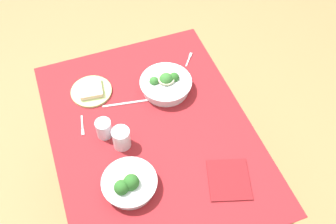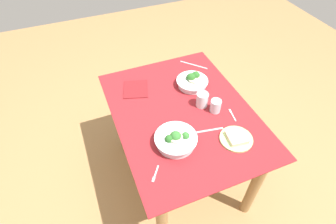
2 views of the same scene
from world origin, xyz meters
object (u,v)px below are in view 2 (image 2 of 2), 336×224
at_px(bread_side_plate, 236,138).
at_px(table_knife_right, 194,65).
at_px(fork_by_far_bowl, 232,115).
at_px(broccoli_bowl_far, 192,81).
at_px(table_knife_left, 206,131).
at_px(water_glass_center, 202,100).
at_px(fork_by_near_bowl, 155,174).
at_px(broccoli_bowl_near, 176,140).
at_px(napkin_folded_upper, 136,89).
at_px(water_glass_side, 216,106).

relative_size(bread_side_plate, table_knife_right, 0.87).
bearing_deg(fork_by_far_bowl, broccoli_bowl_far, 26.52).
xyz_separation_m(bread_side_plate, table_knife_left, (-0.12, -0.13, -0.01)).
relative_size(water_glass_center, table_knife_left, 0.46).
relative_size(broccoli_bowl_far, table_knife_left, 1.05).
height_order(fork_by_near_bowl, table_knife_left, same).
bearing_deg(table_knife_left, broccoli_bowl_near, 14.74).
bearing_deg(water_glass_center, broccoli_bowl_near, -50.98).
height_order(fork_by_far_bowl, table_knife_right, same).
height_order(table_knife_right, napkin_folded_upper, napkin_folded_upper).
relative_size(broccoli_bowl_far, broccoli_bowl_near, 0.91).
bearing_deg(broccoli_bowl_far, broccoli_bowl_near, -35.59).
distance_m(water_glass_center, napkin_folded_upper, 0.47).
bearing_deg(water_glass_side, broccoli_bowl_near, -65.97).
xyz_separation_m(fork_by_far_bowl, fork_by_near_bowl, (0.22, -0.59, 0.00)).
relative_size(water_glass_center, water_glass_side, 1.15).
distance_m(broccoli_bowl_near, water_glass_center, 0.36).
relative_size(broccoli_bowl_far, fork_by_far_bowl, 2.08).
distance_m(broccoli_bowl_near, fork_by_near_bowl, 0.23).
relative_size(water_glass_side, table_knife_right, 0.38).
distance_m(broccoli_bowl_far, table_knife_left, 0.42).
height_order(water_glass_side, fork_by_near_bowl, water_glass_side).
xyz_separation_m(broccoli_bowl_far, broccoli_bowl_near, (0.43, -0.31, 0.00)).
xyz_separation_m(bread_side_plate, fork_by_far_bowl, (-0.18, 0.08, -0.01)).
bearing_deg(fork_by_far_bowl, napkin_folded_upper, 56.32).
height_order(water_glass_side, napkin_folded_upper, water_glass_side).
bearing_deg(broccoli_bowl_far, fork_by_near_bowl, -40.11).
distance_m(water_glass_side, table_knife_left, 0.19).
bearing_deg(napkin_folded_upper, broccoli_bowl_near, 7.86).
height_order(bread_side_plate, napkin_folded_upper, bread_side_plate).
bearing_deg(fork_by_near_bowl, table_knife_right, -180.00).
bearing_deg(fork_by_far_bowl, bread_side_plate, 164.26).
relative_size(fork_by_near_bowl, napkin_folded_upper, 0.47).
relative_size(broccoli_bowl_near, bread_side_plate, 1.27).
bearing_deg(water_glass_side, fork_by_near_bowl, -60.07).
xyz_separation_m(broccoli_bowl_far, fork_by_far_bowl, (0.35, 0.11, -0.03)).
distance_m(broccoli_bowl_far, bread_side_plate, 0.53).
height_order(broccoli_bowl_near, fork_by_near_bowl, broccoli_bowl_near).
height_order(fork_by_far_bowl, fork_by_near_bowl, same).
distance_m(broccoli_bowl_far, fork_by_near_bowl, 0.75).
xyz_separation_m(broccoli_bowl_near, table_knife_right, (-0.63, 0.42, -0.03)).
xyz_separation_m(water_glass_center, water_glass_side, (0.08, 0.06, -0.01)).
height_order(water_glass_center, water_glass_side, water_glass_center).
height_order(bread_side_plate, table_knife_right, bread_side_plate).
bearing_deg(table_knife_left, napkin_folded_upper, -51.96).
bearing_deg(napkin_folded_upper, broccoli_bowl_far, 74.81).
relative_size(broccoli_bowl_near, water_glass_side, 2.85).
bearing_deg(fork_by_near_bowl, table_knife_left, 150.60).
xyz_separation_m(water_glass_center, table_knife_right, (-0.41, 0.14, -0.05)).
relative_size(bread_side_plate, fork_by_far_bowl, 1.81).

